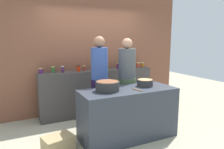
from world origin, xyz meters
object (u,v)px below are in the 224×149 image
Objects in this scene: preserve_jar_6 at (96,66)px; cook_with_tongs at (100,87)px; preserve_jar_0 at (41,71)px; bread_crate at (58,143)px; preserve_jar_13 at (142,65)px; preserve_jar_9 at (123,65)px; cooking_pot_center at (145,83)px; preserve_jar_1 at (53,69)px; preserve_jar_8 at (118,66)px; cooking_pot_left at (107,86)px; preserve_jar_12 at (138,65)px; preserve_jar_10 at (128,65)px; preserve_jar_3 at (78,68)px; wooden_spoon at (137,90)px; preserve_jar_7 at (107,67)px; preserve_jar_4 at (84,68)px; preserve_jar_2 at (63,69)px; preserve_jar_5 at (93,68)px; preserve_jar_11 at (132,65)px.

cook_with_tongs reaches higher than preserve_jar_6.
bread_crate is at bearing -88.64° from preserve_jar_0.
preserve_jar_13 is at bearing -3.94° from preserve_jar_6.
preserve_jar_9 is 1.35m from cooking_pot_center.
preserve_jar_1 is 0.88× the size of preserve_jar_9.
preserve_jar_8 reaches higher than preserve_jar_13.
cooking_pot_left is at bearing -140.07° from preserve_jar_13.
cooking_pot_left is (-1.47, -1.35, -0.13)m from preserve_jar_12.
preserve_jar_10 reaches higher than cooking_pot_center.
cook_with_tongs is at bearing -136.36° from preserve_jar_8.
cooking_pot_left is 1.20m from bread_crate.
preserve_jar_3 is 0.61× the size of wooden_spoon.
preserve_jar_8 is 0.35× the size of cooking_pot_left.
preserve_jar_9 is 1.24m from cook_with_tongs.
preserve_jar_3 is 1.63m from wooden_spoon.
preserve_jar_7 is at bearing 179.28° from preserve_jar_9.
preserve_jar_4 reaches higher than cooking_pot_left.
preserve_jar_13 is 0.07× the size of cook_with_tongs.
preserve_jar_4 is 1.64m from wooden_spoon.
preserve_jar_10 is at bearing 2.41° from preserve_jar_2.
preserve_jar_6 reaches higher than preserve_jar_0.
cooking_pot_left is at bearing -85.71° from preserve_jar_3.
preserve_jar_5 is 0.35m from preserve_jar_7.
preserve_jar_4 is at bearing 117.41° from cooking_pot_center.
preserve_jar_0 is 1.90m from preserve_jar_9.
preserve_jar_5 is at bearing 178.61° from preserve_jar_9.
preserve_jar_11 reaches higher than preserve_jar_0.
preserve_jar_6 is at bearing 0.15° from preserve_jar_1.
cooking_pot_center is at bearing -38.78° from cook_with_tongs.
preserve_jar_5 is 0.13m from preserve_jar_6.
cook_with_tongs is at bearing 80.93° from cooking_pot_left.
preserve_jar_7 reaches higher than cooking_pot_center.
wooden_spoon is (1.35, -1.61, -0.20)m from preserve_jar_0.
preserve_jar_6 is at bearing 6.31° from preserve_jar_2.
cooking_pot_center is (0.77, 0.02, -0.02)m from cooking_pot_left.
preserve_jar_12 is 1.84m from wooden_spoon.
preserve_jar_3 is at bearing 123.61° from cooking_pot_center.
preserve_jar_6 is 1.63m from wooden_spoon.
preserve_jar_6 is 1.19× the size of preserve_jar_11.
preserve_jar_3 is 0.17m from preserve_jar_4.
preserve_jar_7 reaches higher than bread_crate.
preserve_jar_8 reaches higher than preserve_jar_4.
preserve_jar_4 is at bearing 178.31° from preserve_jar_13.
cooking_pot_left is at bearing -113.81° from preserve_jar_7.
cook_with_tongs is (0.54, -0.78, -0.28)m from preserve_jar_2.
preserve_jar_1 reaches higher than preserve_jar_0.
preserve_jar_2 is at bearing -179.92° from preserve_jar_13.
cooking_pot_left is (-0.91, -1.34, -0.14)m from preserve_jar_8.
preserve_jar_9 is 0.58m from preserve_jar_13.
preserve_jar_12 is 0.53× the size of wooden_spoon.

